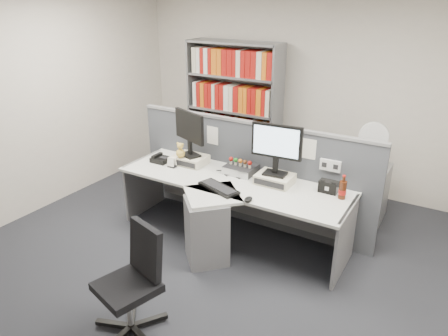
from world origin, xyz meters
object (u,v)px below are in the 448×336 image
Objects in this scene: desk_calendar at (172,163)px; cola_bottle at (342,190)px; keyboard at (219,188)px; desk_phone at (160,159)px; desk at (221,210)px; speaker at (328,187)px; monitor_left at (189,130)px; mouse at (248,199)px; office_chair at (134,279)px; shelving_unit at (234,113)px; desktop_pc at (241,169)px; desk_fan at (373,140)px; filing_cabinet at (365,194)px; monitor_right at (276,145)px.

cola_bottle reaches higher than desk_calendar.
keyboard is 1.05m from desk_phone.
desk is 1.14m from speaker.
mouse is (1.05, -0.52, -0.40)m from monitor_left.
office_chair is at bearing -117.54° from speaker.
desk is 1.40m from office_chair.
shelving_unit reaches higher than mouse.
desktop_pc is at bearing 5.51° from monitor_left.
office_chair is at bearing -68.71° from monitor_left.
desk_calendar is 1.80m from speaker.
shelving_unit is (-1.90, 1.39, 0.19)m from speaker.
desk_fan is (0.04, 1.01, 0.24)m from cola_bottle.
desk_phone reaches higher than filing_cabinet.
desk_calendar is at bearing 164.79° from mouse.
mouse is 0.85m from speaker.
keyboard is at bearing 167.43° from mouse.
monitor_left is 1.49m from shelving_unit.
desk is at bearing -138.65° from monitor_right.
desk_calendar is at bearing -16.39° from desk_phone.
cola_bottle is at bearing 57.76° from office_chair.
monitor_left is 2.02m from office_chair.
filing_cabinet is (1.21, 0.95, -0.41)m from desktop_pc.
mouse is (0.39, -0.14, 0.29)m from desk.
desk_phone is 1.62m from shelving_unit.
filing_cabinet is at bearing 27.56° from desk_phone.
monitor_right is at bearing -47.64° from shelving_unit.
speaker is at bearing 24.61° from desk.
desktop_pc is 1.67m from shelving_unit.
mouse is at bearing 74.00° from office_chair.
mouse is 1.45m from desk_phone.
desktop_pc is at bearing 18.95° from desk_calendar.
monitor_left is 1.06× the size of keyboard.
cola_bottle is (0.16, -0.07, 0.03)m from speaker.
office_chair is at bearing -88.75° from desk.
filing_cabinet is (2.21, 1.15, -0.40)m from desk_phone.
desktop_pc is at bearing -179.42° from speaker.
desk is 0.50m from mouse.
cola_bottle is (0.72, 0.01, -0.34)m from monitor_right.
mouse is 0.96× the size of desk_calendar.
filing_cabinet is (0.81, 1.54, -0.39)m from mouse.
filing_cabinet is (1.86, 1.02, -0.79)m from monitor_left.
mouse is at bearing -55.52° from desktop_pc.
shelving_unit reaches higher than desk.
office_chair is (-0.97, -1.85, -0.30)m from speaker.
desk_phone is 1.09× the size of speaker.
filing_cabinet is at bearing 49.39° from desk.
monitor_right reaches higher than desk_phone.
desk_calendar is 0.63× the size of speaker.
filing_cabinet is 0.70m from desk_fan.
monitor_left reaches higher than desktop_pc.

